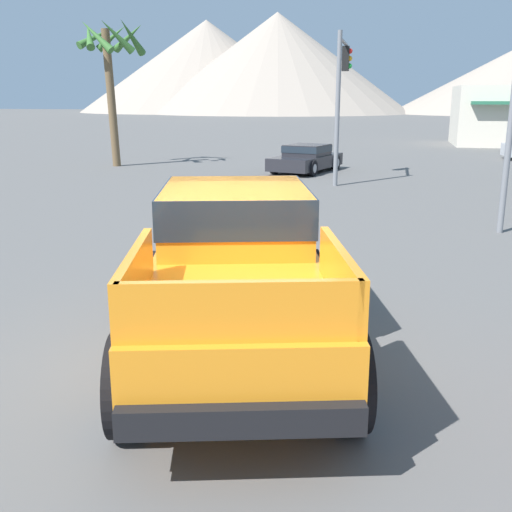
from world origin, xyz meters
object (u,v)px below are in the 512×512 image
Objects in this scene: orange_pickup_truck at (236,264)px; traffic_light_main at (342,81)px; palm_tree_tall at (111,56)px; parked_car_dark at (306,158)px.

traffic_light_main is at bearing 75.41° from orange_pickup_truck.
traffic_light_main is 0.82× the size of palm_tree_tall.
orange_pickup_truck is 18.79m from parked_car_dark.
traffic_light_main is at bearing 136.15° from parked_car_dark.
palm_tree_tall reaches higher than traffic_light_main.
palm_tree_tall reaches higher than parked_car_dark.
palm_tree_tall is (-8.77, 0.26, 4.23)m from parked_car_dark.
parked_car_dark is 0.69× the size of palm_tree_tall.
orange_pickup_truck is 1.04× the size of traffic_light_main.
orange_pickup_truck is at bearing -179.31° from traffic_light_main.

